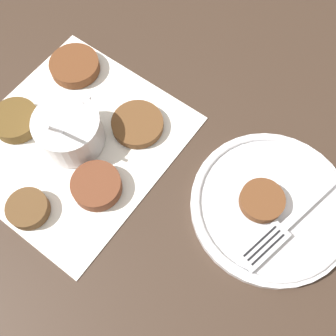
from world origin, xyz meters
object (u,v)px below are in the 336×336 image
object	(u,v)px
sauce_bowl	(70,131)
serving_plate	(271,205)
fork	(284,227)
fritter_on_plate	(262,200)

from	to	relation	value
sauce_bowl	serving_plate	size ratio (longest dim) A/B	0.50
serving_plate	fork	distance (m)	0.04
fork	sauce_bowl	bearing A→B (deg)	99.53
sauce_bowl	serving_plate	world-z (taller)	sauce_bowl
fork	serving_plate	bearing A→B (deg)	52.67
serving_plate	fork	world-z (taller)	fork
fritter_on_plate	fork	bearing A→B (deg)	-107.08
serving_plate	fritter_on_plate	world-z (taller)	fritter_on_plate
sauce_bowl	fork	xyz separation A→B (m)	(0.05, -0.32, -0.01)
fritter_on_plate	fork	distance (m)	0.04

